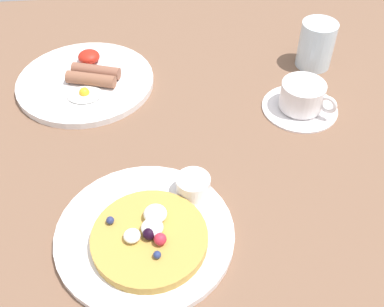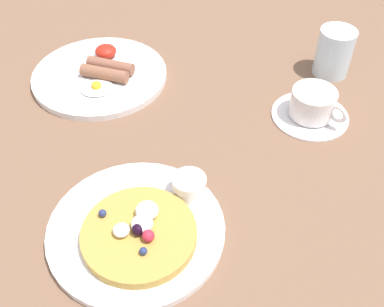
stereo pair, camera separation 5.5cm
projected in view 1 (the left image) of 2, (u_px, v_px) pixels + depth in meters
The scene contains 9 objects.
ground_plane at pixel (175, 175), 79.15cm from camera, with size 188.90×127.61×3.00cm, color brown.
pancake_plate at pixel (145, 234), 68.04cm from camera, with size 26.38×26.38×1.21cm, color white.
pancake_with_berries at pixel (150, 237), 65.72cm from camera, with size 16.71×16.71×3.64cm.
syrup_ramekin at pixel (193, 186), 71.69cm from camera, with size 5.34×5.34×3.24cm.
breakfast_plate at pixel (86, 82), 94.39cm from camera, with size 27.66×27.66×1.34cm, color white.
fried_breakfast at pixel (91, 73), 93.44cm from camera, with size 11.05×16.86×2.72cm.
coffee_saucer at pixel (300, 107), 89.06cm from camera, with size 14.47×14.47×0.76cm, color white.
coffee_cup at pixel (303, 95), 86.86cm from camera, with size 9.53×9.17×5.08cm.
water_glass at pixel (316, 45), 96.46cm from camera, with size 7.37×7.37×9.82cm, color silver.
Camera 1 is at (-2.31, -53.30, 57.15)cm, focal length 43.30 mm.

